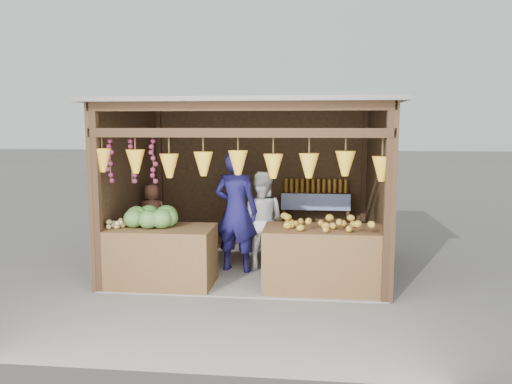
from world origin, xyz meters
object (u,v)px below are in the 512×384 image
at_px(counter_left, 157,256).
at_px(man_standing, 236,211).
at_px(counter_right, 325,259).
at_px(vendor_seated, 152,214).
at_px(woman_standing, 261,221).

distance_m(counter_left, man_standing, 1.41).
bearing_deg(counter_right, counter_left, -178.91).
xyz_separation_m(counter_left, vendor_seated, (-0.48, 1.31, 0.38)).
xyz_separation_m(counter_left, man_standing, (1.03, 0.79, 0.54)).
xyz_separation_m(counter_left, woman_standing, (1.40, 1.00, 0.36)).
xyz_separation_m(counter_right, woman_standing, (-0.99, 0.95, 0.35)).
distance_m(counter_right, man_standing, 1.64).
distance_m(counter_right, vendor_seated, 3.16).
height_order(counter_left, vendor_seated, vendor_seated).
height_order(counter_right, man_standing, man_standing).
distance_m(counter_left, counter_right, 2.39).
bearing_deg(vendor_seated, counter_left, 110.44).
bearing_deg(man_standing, counter_left, 51.60).
bearing_deg(woman_standing, counter_left, 43.26).
bearing_deg(counter_left, vendor_seated, 110.19).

